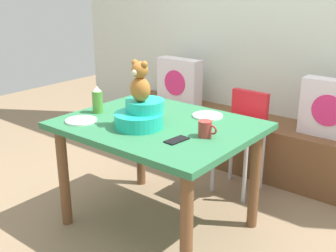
{
  "coord_description": "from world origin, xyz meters",
  "views": [
    {
      "loc": [
        1.6,
        -1.91,
        1.58
      ],
      "look_at": [
        0.0,
        0.1,
        0.69
      ],
      "focal_mm": 44.42,
      "sensor_mm": 36.0,
      "label": 1
    }
  ],
  "objects_px": {
    "teddy_bear": "(140,82)",
    "dinner_plate_far": "(81,121)",
    "infant_seat_teal": "(141,115)",
    "ketchup_bottle": "(97,100)",
    "pillow_floral_right": "(331,108)",
    "highchair": "(241,128)",
    "cell_phone": "(177,140)",
    "pillow_floral_left": "(179,82)",
    "coffee_mug": "(205,129)",
    "dining_table": "(158,138)",
    "dinner_plate_near": "(208,116)"
  },
  "relations": [
    {
      "from": "pillow_floral_left",
      "to": "teddy_bear",
      "type": "relative_size",
      "value": 1.76
    },
    {
      "from": "dining_table",
      "to": "teddy_bear",
      "type": "height_order",
      "value": "teddy_bear"
    },
    {
      "from": "pillow_floral_left",
      "to": "ketchup_bottle",
      "type": "distance_m",
      "value": 1.33
    },
    {
      "from": "dining_table",
      "to": "cell_phone",
      "type": "relative_size",
      "value": 8.3
    },
    {
      "from": "ketchup_bottle",
      "to": "highchair",
      "type": "bearing_deg",
      "value": 54.57
    },
    {
      "from": "dining_table",
      "to": "coffee_mug",
      "type": "height_order",
      "value": "coffee_mug"
    },
    {
      "from": "infant_seat_teal",
      "to": "ketchup_bottle",
      "type": "xyz_separation_m",
      "value": [
        -0.42,
        0.03,
        0.02
      ]
    },
    {
      "from": "ketchup_bottle",
      "to": "dinner_plate_far",
      "type": "xyz_separation_m",
      "value": [
        0.06,
        -0.2,
        -0.08
      ]
    },
    {
      "from": "infant_seat_teal",
      "to": "ketchup_bottle",
      "type": "bearing_deg",
      "value": 176.07
    },
    {
      "from": "dining_table",
      "to": "highchair",
      "type": "height_order",
      "value": "highchair"
    },
    {
      "from": "teddy_bear",
      "to": "ketchup_bottle",
      "type": "xyz_separation_m",
      "value": [
        -0.42,
        0.03,
        -0.19
      ]
    },
    {
      "from": "infant_seat_teal",
      "to": "teddy_bear",
      "type": "relative_size",
      "value": 1.32
    },
    {
      "from": "highchair",
      "to": "coffee_mug",
      "type": "relative_size",
      "value": 6.58
    },
    {
      "from": "pillow_floral_right",
      "to": "dining_table",
      "type": "height_order",
      "value": "pillow_floral_right"
    },
    {
      "from": "dining_table",
      "to": "teddy_bear",
      "type": "xyz_separation_m",
      "value": [
        -0.04,
        -0.12,
        0.38
      ]
    },
    {
      "from": "pillow_floral_right",
      "to": "ketchup_bottle",
      "type": "distance_m",
      "value": 1.74
    },
    {
      "from": "dining_table",
      "to": "coffee_mug",
      "type": "relative_size",
      "value": 9.97
    },
    {
      "from": "pillow_floral_left",
      "to": "dinner_plate_far",
      "type": "distance_m",
      "value": 1.53
    },
    {
      "from": "pillow_floral_right",
      "to": "dinner_plate_far",
      "type": "bearing_deg",
      "value": -126.21
    },
    {
      "from": "infant_seat_teal",
      "to": "cell_phone",
      "type": "bearing_deg",
      "value": -10.35
    },
    {
      "from": "pillow_floral_left",
      "to": "ketchup_bottle",
      "type": "bearing_deg",
      "value": -77.72
    },
    {
      "from": "teddy_bear",
      "to": "cell_phone",
      "type": "xyz_separation_m",
      "value": [
        0.32,
        -0.06,
        -0.27
      ]
    },
    {
      "from": "pillow_floral_right",
      "to": "cell_phone",
      "type": "relative_size",
      "value": 3.06
    },
    {
      "from": "teddy_bear",
      "to": "coffee_mug",
      "type": "distance_m",
      "value": 0.48
    },
    {
      "from": "pillow_floral_right",
      "to": "dinner_plate_near",
      "type": "relative_size",
      "value": 2.2
    },
    {
      "from": "ketchup_bottle",
      "to": "cell_phone",
      "type": "bearing_deg",
      "value": -6.73
    },
    {
      "from": "highchair",
      "to": "cell_phone",
      "type": "bearing_deg",
      "value": -82.95
    },
    {
      "from": "ketchup_bottle",
      "to": "coffee_mug",
      "type": "relative_size",
      "value": 1.54
    },
    {
      "from": "cell_phone",
      "to": "teddy_bear",
      "type": "bearing_deg",
      "value": -4.3
    },
    {
      "from": "dining_table",
      "to": "cell_phone",
      "type": "bearing_deg",
      "value": -32.1
    },
    {
      "from": "dining_table",
      "to": "teddy_bear",
      "type": "relative_size",
      "value": 4.78
    },
    {
      "from": "dinner_plate_near",
      "to": "pillow_floral_left",
      "type": "bearing_deg",
      "value": 135.44
    },
    {
      "from": "coffee_mug",
      "to": "dinner_plate_far",
      "type": "distance_m",
      "value": 0.82
    },
    {
      "from": "pillow_floral_left",
      "to": "pillow_floral_right",
      "type": "bearing_deg",
      "value": 0.0
    },
    {
      "from": "dining_table",
      "to": "highchair",
      "type": "relative_size",
      "value": 1.51
    },
    {
      "from": "teddy_bear",
      "to": "dinner_plate_far",
      "type": "xyz_separation_m",
      "value": [
        -0.36,
        -0.17,
        -0.27
      ]
    },
    {
      "from": "pillow_floral_left",
      "to": "dinner_plate_near",
      "type": "height_order",
      "value": "pillow_floral_left"
    },
    {
      "from": "highchair",
      "to": "dinner_plate_near",
      "type": "xyz_separation_m",
      "value": [
        0.01,
        -0.48,
        0.22
      ]
    },
    {
      "from": "ketchup_bottle",
      "to": "infant_seat_teal",
      "type": "bearing_deg",
      "value": -3.93
    },
    {
      "from": "highchair",
      "to": "ketchup_bottle",
      "type": "distance_m",
      "value": 1.12
    },
    {
      "from": "ketchup_bottle",
      "to": "pillow_floral_left",
      "type": "bearing_deg",
      "value": 102.28
    },
    {
      "from": "infant_seat_teal",
      "to": "ketchup_bottle",
      "type": "distance_m",
      "value": 0.42
    },
    {
      "from": "dinner_plate_near",
      "to": "dinner_plate_far",
      "type": "distance_m",
      "value": 0.82
    },
    {
      "from": "coffee_mug",
      "to": "dinner_plate_near",
      "type": "relative_size",
      "value": 0.6
    },
    {
      "from": "pillow_floral_right",
      "to": "infant_seat_teal",
      "type": "xyz_separation_m",
      "value": [
        -0.73,
        -1.32,
        0.13
      ]
    },
    {
      "from": "dinner_plate_far",
      "to": "teddy_bear",
      "type": "bearing_deg",
      "value": 24.98
    },
    {
      "from": "teddy_bear",
      "to": "coffee_mug",
      "type": "xyz_separation_m",
      "value": [
        0.41,
        0.1,
        -0.23
      ]
    },
    {
      "from": "highchair",
      "to": "dinner_plate_far",
      "type": "relative_size",
      "value": 3.95
    },
    {
      "from": "pillow_floral_left",
      "to": "coffee_mug",
      "type": "distance_m",
      "value": 1.66
    },
    {
      "from": "highchair",
      "to": "coffee_mug",
      "type": "distance_m",
      "value": 0.88
    }
  ]
}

